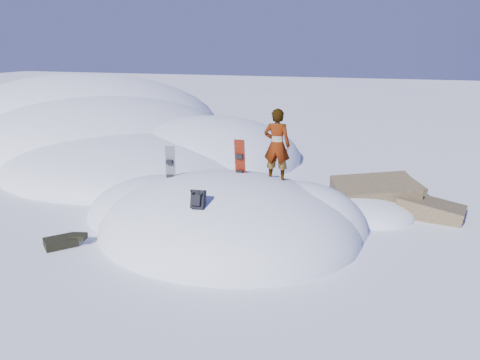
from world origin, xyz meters
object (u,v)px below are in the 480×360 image
(snowboard_dark, at_px, (170,171))
(backpack, at_px, (198,199))
(person, at_px, (277,145))
(snowboard_red, at_px, (240,166))

(snowboard_dark, distance_m, backpack, 2.57)
(backpack, bearing_deg, person, 58.93)
(backpack, height_order, person, person)
(snowboard_dark, relative_size, person, 0.73)
(snowboard_red, bearing_deg, person, 6.91)
(snowboard_dark, xyz_separation_m, person, (2.86, 0.52, 0.80))
(snowboard_red, xyz_separation_m, backpack, (-0.23, -2.41, -0.20))
(snowboard_red, bearing_deg, snowboard_dark, -165.05)
(person, bearing_deg, backpack, 63.78)
(person, bearing_deg, snowboard_dark, 10.11)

